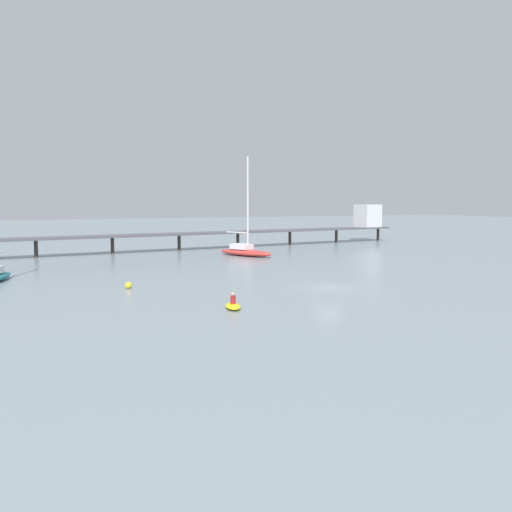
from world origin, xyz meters
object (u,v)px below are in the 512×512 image
pier (256,227)px  dinghy_yellow (233,306)px  sailboat_red (245,250)px  mooring_buoy_near (128,285)px

pier → dinghy_yellow: 52.85m
pier → sailboat_red: sailboat_red is taller
sailboat_red → dinghy_yellow: 37.31m
mooring_buoy_near → sailboat_red: bearing=45.4°
mooring_buoy_near → dinghy_yellow: bearing=-69.8°
mooring_buoy_near → pier: bearing=49.6°
sailboat_red → pier: bearing=57.8°
pier → dinghy_yellow: size_ratio=33.29×
pier → mooring_buoy_near: (-29.33, -34.46, -2.99)m
pier → mooring_buoy_near: size_ratio=147.59×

